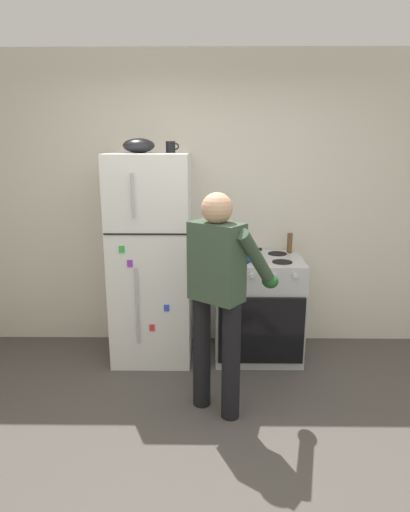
{
  "coord_description": "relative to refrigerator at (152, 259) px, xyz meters",
  "views": [
    {
      "loc": [
        0.07,
        -2.27,
        1.93
      ],
      "look_at": [
        0.03,
        1.32,
        1.0
      ],
      "focal_mm": 31.66,
      "sensor_mm": 36.0,
      "label": 1
    }
  ],
  "objects": [
    {
      "name": "pepper_mill",
      "position": [
        1.25,
        0.2,
        0.1
      ],
      "size": [
        0.05,
        0.05,
        0.17
      ],
      "primitive_type": "cylinder",
      "color": "brown",
      "rests_on": "stove_range"
    },
    {
      "name": "person_cook",
      "position": [
        0.58,
        -0.88,
        0.04
      ],
      "size": [
        0.66,
        0.7,
        1.6
      ],
      "color": "black",
      "rests_on": "ground"
    },
    {
      "name": "kitchen_wall_back",
      "position": [
        0.44,
        0.38,
        0.44
      ],
      "size": [
        6.0,
        0.1,
        2.7
      ],
      "primitive_type": "cube",
      "color": "silver",
      "rests_on": "ground"
    },
    {
      "name": "refrigerator",
      "position": [
        0.0,
        0.0,
        0.0
      ],
      "size": [
        0.68,
        0.72,
        1.82
      ],
      "color": "white",
      "rests_on": "ground"
    },
    {
      "name": "ground",
      "position": [
        0.44,
        -1.57,
        -0.91
      ],
      "size": [
        8.0,
        8.0,
        0.0
      ],
      "primitive_type": "plane",
      "color": "#4C4742"
    },
    {
      "name": "coffee_mug",
      "position": [
        0.18,
        0.05,
        0.96
      ],
      "size": [
        0.11,
        0.08,
        0.1
      ],
      "color": "black",
      "rests_on": "refrigerator"
    },
    {
      "name": "red_pot",
      "position": [
        0.79,
        -0.05,
        0.07
      ],
      "size": [
        0.35,
        0.25,
        0.1
      ],
      "color": "#19479E",
      "rests_on": "stove_range"
    },
    {
      "name": "mixing_bowl",
      "position": [
        -0.08,
        0.0,
        0.97
      ],
      "size": [
        0.26,
        0.26,
        0.12
      ],
      "primitive_type": "ellipsoid",
      "color": "black",
      "rests_on": "refrigerator"
    },
    {
      "name": "stove_range",
      "position": [
        0.95,
        -0.01,
        -0.45
      ],
      "size": [
        0.76,
        0.67,
        0.93
      ],
      "color": "silver",
      "rests_on": "ground"
    }
  ]
}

